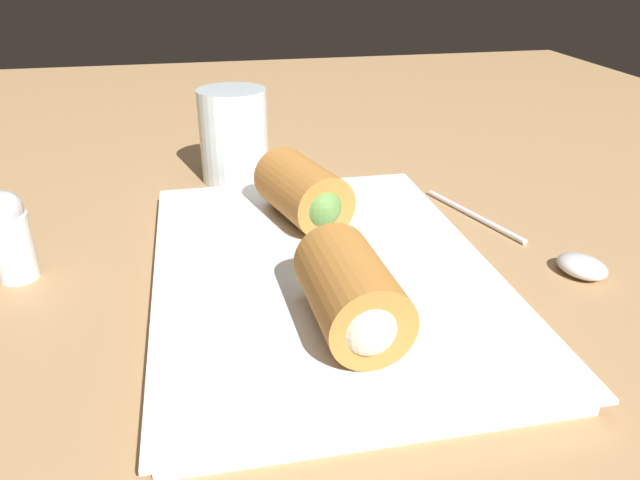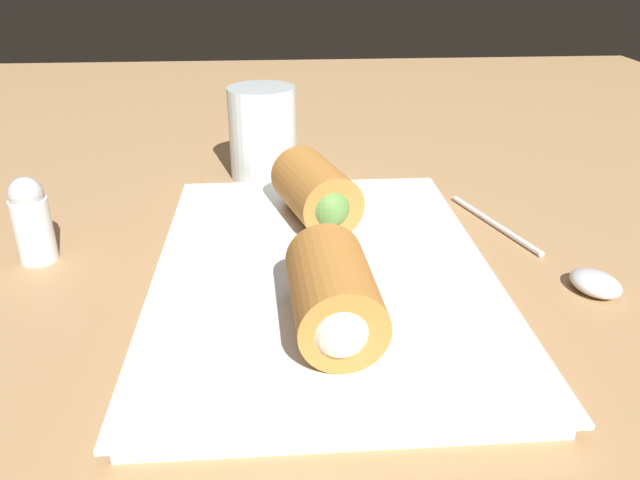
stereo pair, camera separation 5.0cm
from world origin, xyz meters
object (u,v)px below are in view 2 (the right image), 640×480
Objects in this scene: serving_plate at (320,274)px; salt_shaker at (31,220)px; spoon at (576,272)px; drinking_glass at (263,133)px.

salt_shaker is at bearing 76.16° from serving_plate.
spoon is (-0.72, -18.68, -0.15)cm from serving_plate.
drinking_glass is at bearing 44.06° from spoon.
spoon is at bearing -92.20° from serving_plate.
serving_plate is 5.04× the size of salt_shaker.
serving_plate is 1.74× the size of spoon.
serving_plate is 22.24cm from salt_shaker.
salt_shaker is at bearing 135.61° from drinking_glass.
drinking_glass reaches higher than spoon.
salt_shaker is (-17.63, 17.26, -1.25)cm from drinking_glass.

